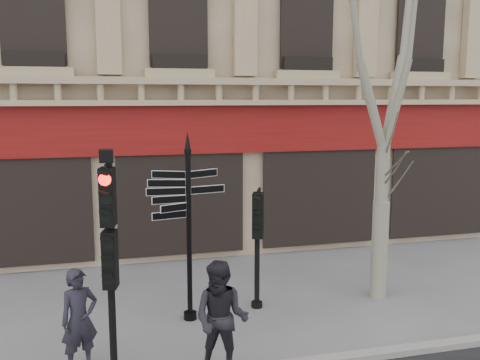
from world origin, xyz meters
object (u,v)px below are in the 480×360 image
object	(u,v)px
traffic_signal_main	(109,236)
pedestrian_a	(79,320)
fingerpost	(188,195)
traffic_signal_secondary	(257,228)
pedestrian_b	(221,319)
plane_tree	(389,25)

from	to	relation	value
traffic_signal_main	pedestrian_a	world-z (taller)	traffic_signal_main
fingerpost	traffic_signal_secondary	world-z (taller)	fingerpost
pedestrian_a	pedestrian_b	world-z (taller)	pedestrian_b
traffic_signal_main	traffic_signal_secondary	xyz separation A→B (m)	(3.03, 2.09, -0.57)
pedestrian_b	traffic_signal_secondary	bearing A→B (deg)	91.09
pedestrian_a	plane_tree	bearing A→B (deg)	-8.00
fingerpost	traffic_signal_secondary	size ratio (longest dim) A/B	1.52
traffic_signal_main	plane_tree	world-z (taller)	plane_tree
traffic_signal_secondary	pedestrian_a	size ratio (longest dim) A/B	1.46
traffic_signal_secondary	fingerpost	bearing A→B (deg)	-147.93
traffic_signal_main	pedestrian_b	bearing A→B (deg)	-2.48
traffic_signal_main	traffic_signal_secondary	bearing A→B (deg)	47.97
fingerpost	pedestrian_a	bearing A→B (deg)	-143.51
traffic_signal_main	fingerpost	bearing A→B (deg)	63.23
pedestrian_b	plane_tree	bearing A→B (deg)	59.55
pedestrian_a	pedestrian_b	distance (m)	2.33
traffic_signal_main	traffic_signal_secondary	size ratio (longest dim) A/B	1.47
traffic_signal_secondary	pedestrian_a	bearing A→B (deg)	-130.97
traffic_signal_main	pedestrian_b	xyz separation A→B (m)	(1.68, -0.47, -1.36)
traffic_signal_secondary	plane_tree	distance (m)	5.05
plane_tree	pedestrian_a	xyz separation A→B (m)	(-6.36, -1.70, -5.08)
fingerpost	plane_tree	size ratio (longest dim) A/B	0.45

